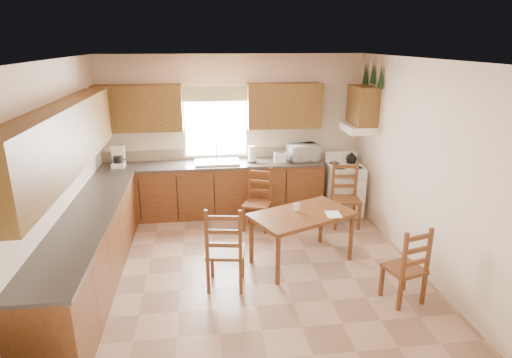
{
  "coord_description": "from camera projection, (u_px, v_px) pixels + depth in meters",
  "views": [
    {
      "loc": [
        -0.55,
        -5.06,
        2.91
      ],
      "look_at": [
        0.15,
        0.3,
        1.15
      ],
      "focal_mm": 30.0,
      "sensor_mm": 36.0,
      "label": 1
    }
  ],
  "objects": [
    {
      "name": "floor",
      "position": [
        248.0,
        268.0,
        5.74
      ],
      "size": [
        4.5,
        4.5,
        0.0
      ],
      "primitive_type": "plane",
      "color": "#A27F65",
      "rests_on": "ground"
    },
    {
      "name": "ceiling",
      "position": [
        246.0,
        59.0,
        4.91
      ],
      "size": [
        4.5,
        4.5,
        0.0
      ],
      "primitive_type": "plane",
      "color": "#935936",
      "rests_on": "floor"
    },
    {
      "name": "wall_left",
      "position": [
        58.0,
        179.0,
        5.05
      ],
      "size": [
        4.5,
        4.5,
        0.0
      ],
      "primitive_type": "plane",
      "color": "beige",
      "rests_on": "floor"
    },
    {
      "name": "wall_right",
      "position": [
        418.0,
        165.0,
        5.6
      ],
      "size": [
        4.5,
        4.5,
        0.0
      ],
      "primitive_type": "plane",
      "color": "beige",
      "rests_on": "floor"
    },
    {
      "name": "wall_back",
      "position": [
        233.0,
        134.0,
        7.45
      ],
      "size": [
        4.5,
        4.5,
        0.0
      ],
      "primitive_type": "plane",
      "color": "beige",
      "rests_on": "floor"
    },
    {
      "name": "wall_front",
      "position": [
        280.0,
        259.0,
        3.2
      ],
      "size": [
        4.5,
        4.5,
        0.0
      ],
      "primitive_type": "plane",
      "color": "beige",
      "rests_on": "floor"
    },
    {
      "name": "lower_cab_back",
      "position": [
        214.0,
        190.0,
        7.4
      ],
      "size": [
        3.75,
        0.6,
        0.88
      ],
      "primitive_type": "cube",
      "color": "brown",
      "rests_on": "floor"
    },
    {
      "name": "lower_cab_left",
      "position": [
        91.0,
        252.0,
        5.23
      ],
      "size": [
        0.6,
        3.6,
        0.88
      ],
      "primitive_type": "cube",
      "color": "brown",
      "rests_on": "floor"
    },
    {
      "name": "counter_back",
      "position": [
        213.0,
        164.0,
        7.26
      ],
      "size": [
        3.75,
        0.63,
        0.04
      ],
      "primitive_type": "cube",
      "color": "#403A35",
      "rests_on": "lower_cab_back"
    },
    {
      "name": "counter_left",
      "position": [
        86.0,
        218.0,
        5.08
      ],
      "size": [
        0.63,
        3.6,
        0.04
      ],
      "primitive_type": "cube",
      "color": "#403A35",
      "rests_on": "lower_cab_left"
    },
    {
      "name": "backsplash",
      "position": [
        212.0,
        154.0,
        7.5
      ],
      "size": [
        3.75,
        0.01,
        0.18
      ],
      "primitive_type": "cube",
      "color": "gray",
      "rests_on": "counter_back"
    },
    {
      "name": "upper_cab_back_left",
      "position": [
        138.0,
        108.0,
        6.95
      ],
      "size": [
        1.41,
        0.33,
        0.75
      ],
      "primitive_type": "cube",
      "color": "brown",
      "rests_on": "wall_back"
    },
    {
      "name": "upper_cab_back_right",
      "position": [
        284.0,
        106.0,
        7.24
      ],
      "size": [
        1.25,
        0.33,
        0.75
      ],
      "primitive_type": "cube",
      "color": "brown",
      "rests_on": "wall_back"
    },
    {
      "name": "upper_cab_left",
      "position": [
        63.0,
        139.0,
        4.77
      ],
      "size": [
        0.33,
        3.6,
        0.75
      ],
      "primitive_type": "cube",
      "color": "brown",
      "rests_on": "wall_left"
    },
    {
      "name": "upper_cab_stove",
      "position": [
        363.0,
        105.0,
        6.97
      ],
      "size": [
        0.33,
        0.62,
        0.62
      ],
      "primitive_type": "cube",
      "color": "brown",
      "rests_on": "wall_right"
    },
    {
      "name": "range_hood",
      "position": [
        358.0,
        128.0,
        7.08
      ],
      "size": [
        0.44,
        0.62,
        0.12
      ],
      "primitive_type": "cube",
      "color": "white",
      "rests_on": "wall_right"
    },
    {
      "name": "window_frame",
      "position": [
        216.0,
        124.0,
        7.32
      ],
      "size": [
        1.13,
        0.02,
        1.18
      ],
      "primitive_type": "cube",
      "color": "white",
      "rests_on": "wall_back"
    },
    {
      "name": "window_pane",
      "position": [
        216.0,
        124.0,
        7.32
      ],
      "size": [
        1.05,
        0.01,
        1.1
      ],
      "primitive_type": "cube",
      "color": "white",
      "rests_on": "wall_back"
    },
    {
      "name": "window_valance",
      "position": [
        215.0,
        94.0,
        7.14
      ],
      "size": [
        1.19,
        0.01,
        0.24
      ],
      "primitive_type": "cube",
      "color": "#4F6837",
      "rests_on": "wall_back"
    },
    {
      "name": "sink_basin",
      "position": [
        217.0,
        162.0,
        7.25
      ],
      "size": [
        0.75,
        0.45,
        0.04
      ],
      "primitive_type": "cube",
      "color": "silver",
      "rests_on": "counter_back"
    },
    {
      "name": "pine_decal_a",
      "position": [
        381.0,
        77.0,
        6.53
      ],
      "size": [
        0.22,
        0.22,
        0.36
      ],
      "primitive_type": "cone",
      "color": "#113819",
      "rests_on": "wall_right"
    },
    {
      "name": "pine_decal_b",
      "position": [
        373.0,
        72.0,
        6.82
      ],
      "size": [
        0.22,
        0.22,
        0.36
      ],
      "primitive_type": "cone",
      "color": "#113819",
      "rests_on": "wall_right"
    },
    {
      "name": "pine_decal_c",
      "position": [
        365.0,
        73.0,
        7.13
      ],
      "size": [
        0.22,
        0.22,
        0.36
      ],
      "primitive_type": "cone",
      "color": "#113819",
      "rests_on": "wall_right"
    },
    {
      "name": "stove",
      "position": [
        344.0,
        190.0,
        7.45
      ],
      "size": [
        0.59,
        0.61,
        0.85
      ],
      "primitive_type": "cube",
      "rotation": [
        0.0,
        0.0,
        -0.03
      ],
      "color": "white",
      "rests_on": "floor"
    },
    {
      "name": "coffeemaker",
      "position": [
        118.0,
        156.0,
        6.99
      ],
      "size": [
        0.24,
        0.28,
        0.37
      ],
      "primitive_type": "cube",
      "rotation": [
        0.0,
        0.0,
        0.09
      ],
      "color": "white",
      "rests_on": "counter_back"
    },
    {
      "name": "paper_towel",
      "position": [
        252.0,
        154.0,
        7.27
      ],
      "size": [
        0.16,
        0.16,
        0.28
      ],
      "primitive_type": "cylinder",
      "rotation": [
        0.0,
        0.0,
        -0.41
      ],
      "color": "white",
      "rests_on": "counter_back"
    },
    {
      "name": "toaster",
      "position": [
        280.0,
        158.0,
        7.29
      ],
      "size": [
        0.2,
        0.13,
        0.16
      ],
      "primitive_type": "cube",
      "rotation": [
        0.0,
        0.0,
        -0.04
      ],
      "color": "white",
      "rests_on": "counter_back"
    },
    {
      "name": "microwave",
      "position": [
        303.0,
        152.0,
        7.4
      ],
      "size": [
        0.51,
        0.4,
        0.28
      ],
      "primitive_type": "imported",
      "rotation": [
        0.0,
        0.0,
        0.15
      ],
      "color": "white",
      "rests_on": "counter_back"
    },
    {
      "name": "dining_table",
      "position": [
        302.0,
        237.0,
        5.81
      ],
      "size": [
        1.52,
        1.23,
        0.71
      ],
      "primitive_type": "cube",
      "rotation": [
        0.0,
        0.0,
        0.42
      ],
      "color": "brown",
      "rests_on": "floor"
    },
    {
      "name": "chair_near_left",
      "position": [
        225.0,
        246.0,
        5.17
      ],
      "size": [
        0.51,
        0.49,
        1.07
      ],
      "primitive_type": "cube",
      "rotation": [
        0.0,
        0.0,
        2.98
      ],
      "color": "brown",
      "rests_on": "floor"
    },
    {
      "name": "chair_near_right",
      "position": [
        405.0,
        263.0,
        4.89
      ],
      "size": [
        0.48,
        0.47,
        0.95
      ],
      "primitive_type": "cube",
      "rotation": [
        0.0,
        0.0,
        3.4
      ],
      "color": "brown",
      "rests_on": "floor"
    },
    {
      "name": "chair_far_left",
      "position": [
        257.0,
        200.0,
        6.79
      ],
      "size": [
        0.53,
        0.52,
        0.98
      ],
      "primitive_type": "cube",
      "rotation": [
        0.0,
        0.0,
        -0.39
      ],
      "color": "brown",
      "rests_on": "floor"
    },
    {
      "name": "chair_far_right",
      "position": [
        346.0,
        196.0,
        6.89
      ],
      "size": [
        0.48,
        0.46,
        1.04
      ],
      "primitive_type": "cube",
      "rotation": [
        0.0,
        0.0,
        -0.1
      ],
      "color": "brown",
      "rests_on": "floor"
    },
    {
      "name": "table_paper",
      "position": [
        333.0,
        214.0,
        5.66
      ],
      "size": [
        0.2,
        0.26,
        0.0
      ],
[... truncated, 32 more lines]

